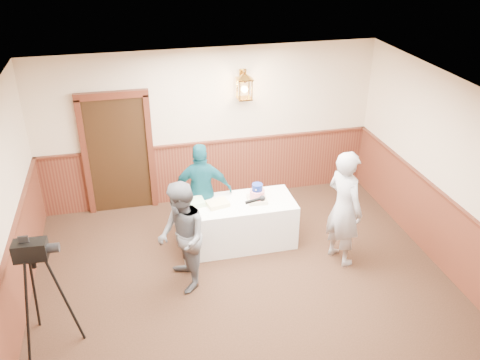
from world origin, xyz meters
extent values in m
plane|color=black|center=(0.00, 0.00, 0.00)|extent=(7.00, 7.00, 0.00)
cube|color=beige|center=(0.00, 3.50, 1.40)|extent=(6.00, 0.02, 2.80)
cube|color=white|center=(0.00, 0.00, 2.80)|extent=(6.00, 7.00, 0.02)
cube|color=#512117|center=(0.00, 3.48, 0.55)|extent=(5.98, 0.04, 1.10)
cube|color=#512117|center=(-2.98, 0.00, 0.55)|extent=(0.04, 6.98, 1.10)
cube|color=#512117|center=(2.98, 0.00, 0.55)|extent=(0.04, 6.98, 1.10)
cube|color=#4D2114|center=(0.00, 3.46, 1.12)|extent=(5.98, 0.07, 0.04)
cube|color=black|center=(-1.60, 3.45, 1.05)|extent=(1.00, 0.06, 2.10)
cube|color=white|center=(0.14, 1.90, 0.38)|extent=(1.80, 0.80, 0.75)
cube|color=beige|center=(0.46, 1.87, 0.78)|extent=(0.32, 0.32, 0.06)
cylinder|color=red|center=(0.46, 1.87, 0.88)|extent=(0.23, 0.23, 0.14)
cylinder|color=navy|center=(0.46, 1.87, 1.00)|extent=(0.17, 0.17, 0.11)
cube|color=#E4D188|center=(-0.17, 1.88, 0.78)|extent=(0.37, 0.31, 0.07)
cube|color=#A8DB9A|center=(-0.53, 1.99, 0.79)|extent=(0.35, 0.29, 0.08)
imported|color=slate|center=(-0.84, 1.04, 0.82)|extent=(0.71, 0.86, 1.63)
cylinder|color=black|center=(0.17, 1.03, 1.27)|extent=(0.23, 0.06, 0.09)
sphere|color=black|center=(0.30, 1.03, 1.29)|extent=(0.08, 0.08, 0.08)
imported|color=#A2A1A7|center=(1.57, 1.12, 0.91)|extent=(0.63, 0.77, 1.82)
imported|color=#0F4A57|center=(-0.34, 2.27, 0.81)|extent=(1.00, 0.54, 1.62)
cube|color=black|center=(-2.60, 0.32, 1.40)|extent=(0.38, 0.22, 0.22)
cylinder|color=black|center=(-2.36, 0.30, 1.40)|extent=(0.15, 0.12, 0.11)
camera|label=1|loc=(-1.38, -4.75, 4.75)|focal=38.00mm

